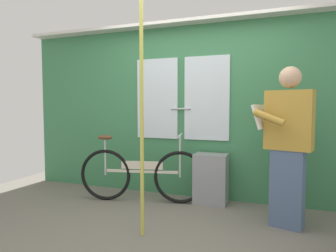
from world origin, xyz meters
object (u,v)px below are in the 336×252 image
(bicycle_near_door, at_px, (141,174))
(passenger_reading_newspaper, at_px, (287,143))
(trash_bin_by_wall, at_px, (211,179))
(handrail_pole, at_px, (142,115))

(bicycle_near_door, relative_size, passenger_reading_newspaper, 1.00)
(passenger_reading_newspaper, distance_m, trash_bin_by_wall, 1.13)
(passenger_reading_newspaper, bearing_deg, bicycle_near_door, 8.09)
(passenger_reading_newspaper, bearing_deg, trash_bin_by_wall, -13.16)
(trash_bin_by_wall, distance_m, handrail_pole, 1.49)
(bicycle_near_door, height_order, handrail_pole, handrail_pole)
(passenger_reading_newspaper, height_order, trash_bin_by_wall, passenger_reading_newspaper)
(passenger_reading_newspaper, distance_m, handrail_pole, 1.49)
(handrail_pole, bearing_deg, trash_bin_by_wall, 70.42)
(bicycle_near_door, distance_m, handrail_pole, 1.28)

